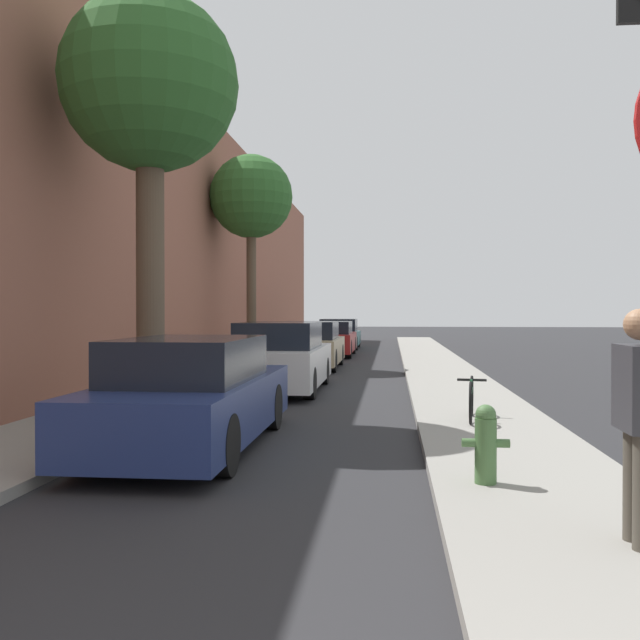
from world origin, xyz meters
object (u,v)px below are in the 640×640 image
(parked_car_teal, at_px, (339,335))
(bicycle, at_px, (471,398))
(parked_car_white, at_px, (281,358))
(parked_car_champagne, at_px, (310,346))
(street_tree_near, at_px, (150,90))
(fire_hydrant, at_px, (486,443))
(pedestrian, at_px, (639,414))
(parked_car_navy, at_px, (193,396))
(street_tree_far, at_px, (251,199))
(parked_car_red, at_px, (330,339))

(parked_car_teal, height_order, bicycle, parked_car_teal)
(parked_car_teal, relative_size, bicycle, 2.72)
(parked_car_white, relative_size, parked_car_champagne, 1.04)
(street_tree_near, relative_size, fire_hydrant, 9.01)
(fire_hydrant, distance_m, pedestrian, 1.87)
(bicycle, bearing_deg, parked_car_navy, -144.56)
(bicycle, bearing_deg, street_tree_near, -175.43)
(parked_car_teal, relative_size, street_tree_far, 0.64)
(fire_hydrant, bearing_deg, parked_car_teal, 97.40)
(parked_car_red, relative_size, street_tree_far, 0.71)
(parked_car_navy, bearing_deg, street_tree_far, 98.21)
(parked_car_champagne, xyz_separation_m, street_tree_far, (-1.79, 0.07, 4.46))
(street_tree_near, bearing_deg, parked_car_champagne, 82.18)
(pedestrian, bearing_deg, fire_hydrant, -152.20)
(parked_car_navy, relative_size, parked_car_white, 1.04)
(parked_car_white, distance_m, parked_car_red, 11.66)
(parked_car_champagne, height_order, street_tree_far, street_tree_far)
(street_tree_far, distance_m, pedestrian, 17.25)
(parked_car_red, relative_size, fire_hydrant, 6.13)
(parked_car_navy, bearing_deg, street_tree_near, 121.26)
(parked_car_navy, distance_m, fire_hydrant, 3.84)
(parked_car_navy, xyz_separation_m, fire_hydrant, (3.34, -1.88, -0.17))
(parked_car_red, distance_m, street_tree_near, 16.42)
(parked_car_red, xyz_separation_m, parked_car_teal, (-0.05, 5.13, -0.01))
(street_tree_far, bearing_deg, parked_car_navy, -81.79)
(parked_car_navy, height_order, street_tree_near, street_tree_near)
(parked_car_navy, relative_size, street_tree_far, 0.73)
(parked_car_navy, bearing_deg, parked_car_champagne, 89.83)
(pedestrian, height_order, bicycle, pedestrian)
(parked_car_red, bearing_deg, parked_car_teal, 90.50)
(parked_car_white, relative_size, street_tree_far, 0.70)
(street_tree_near, xyz_separation_m, pedestrian, (5.48, -5.68, -4.19))
(parked_car_red, height_order, bicycle, parked_car_red)
(parked_car_white, xyz_separation_m, bicycle, (3.54, -4.31, -0.27))
(parked_car_teal, distance_m, bicycle, 21.39)
(parked_car_teal, distance_m, street_tree_near, 21.37)
(parked_car_white, height_order, parked_car_red, parked_car_white)
(parked_car_navy, bearing_deg, parked_car_white, 89.06)
(parked_car_white, xyz_separation_m, fire_hydrant, (3.24, -8.11, -0.20))
(parked_car_red, bearing_deg, pedestrian, -79.40)
(bicycle, bearing_deg, pedestrian, -77.05)
(parked_car_champagne, xyz_separation_m, parked_car_teal, (0.07, 10.90, -0.03))
(street_tree_far, height_order, fire_hydrant, street_tree_far)
(parked_car_champagne, relative_size, fire_hydrant, 5.84)
(parked_car_teal, xyz_separation_m, bicycle, (3.54, -21.09, -0.20))
(parked_car_white, height_order, street_tree_far, street_tree_far)
(parked_car_champagne, bearing_deg, street_tree_far, 177.92)
(parked_car_champagne, relative_size, street_tree_near, 0.65)
(parked_car_teal, bearing_deg, street_tree_far, -99.75)
(parked_car_navy, distance_m, parked_car_red, 17.89)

